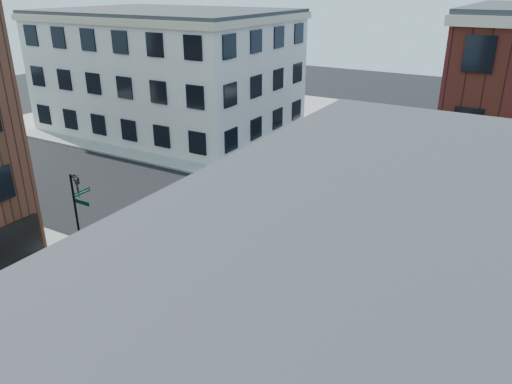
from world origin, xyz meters
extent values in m
plane|color=black|center=(0.00, 0.00, 0.00)|extent=(120.00, 120.00, 0.00)
cube|color=gray|center=(-21.00, 21.00, 0.07)|extent=(30.00, 30.00, 0.15)
cube|color=silver|center=(-19.00, 16.00, 5.50)|extent=(22.00, 16.00, 11.00)
cylinder|color=black|center=(7.50, 10.00, 0.89)|extent=(0.18, 0.18, 1.47)
cylinder|color=black|center=(7.50, 10.00, 1.62)|extent=(0.12, 0.12, 1.47)
sphere|color=#163C10|center=(7.50, 10.00, 3.30)|extent=(2.69, 2.69, 2.69)
sphere|color=#163C10|center=(7.75, 9.90, 2.75)|extent=(1.85, 1.85, 1.85)
cylinder|color=black|center=(7.50, 16.00, 0.81)|extent=(0.18, 0.18, 1.33)
cylinder|color=black|center=(7.50, 16.00, 1.48)|extent=(0.12, 0.12, 1.33)
sphere|color=#163C10|center=(7.50, 16.00, 3.00)|extent=(2.43, 2.43, 2.43)
sphere|color=#163C10|center=(7.75, 15.90, 2.51)|extent=(1.67, 1.67, 1.67)
cylinder|color=black|center=(-6.80, -6.80, 2.30)|extent=(0.12, 0.12, 4.60)
cylinder|color=black|center=(-6.80, -6.80, 0.30)|extent=(0.28, 0.28, 0.30)
cube|color=#053819|center=(-6.25, -6.80, 3.15)|extent=(1.10, 0.03, 0.22)
cube|color=#053819|center=(-6.80, -6.25, 3.40)|extent=(0.03, 1.10, 0.22)
imported|color=black|center=(-6.45, -6.70, 3.90)|extent=(0.22, 0.18, 1.10)
imported|color=black|center=(-6.90, -6.45, 3.90)|extent=(0.18, 0.22, 1.10)
cube|color=silver|center=(10.24, -1.76, 1.59)|extent=(2.08, 2.48, 2.05)
cube|color=black|center=(9.27, -1.75, 1.94)|extent=(0.13, 1.95, 0.92)
cube|color=black|center=(12.90, -1.80, 0.51)|extent=(8.20, 1.14, 0.26)
cylinder|color=black|center=(10.22, -2.84, 0.51)|extent=(1.03, 0.37, 1.02)
cylinder|color=black|center=(10.25, -0.69, 0.51)|extent=(1.03, 0.37, 1.02)
cylinder|color=black|center=(13.91, -2.89, 0.51)|extent=(1.03, 0.37, 1.02)
cube|color=#D54809|center=(-3.15, -5.53, 0.02)|extent=(0.54, 0.54, 0.04)
cone|color=#D54809|center=(-3.15, -5.53, 0.39)|extent=(0.51, 0.51, 0.78)
cylinder|color=white|center=(-3.15, -5.53, 0.50)|extent=(0.30, 0.30, 0.09)
camera|label=1|loc=(13.41, -22.54, 13.66)|focal=35.00mm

